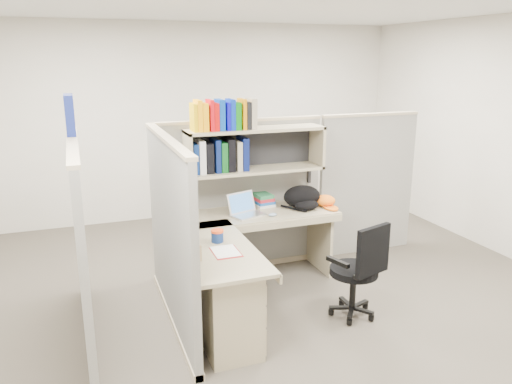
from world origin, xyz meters
name	(u,v)px	position (x,y,z in m)	size (l,w,h in m)	color
ground	(271,305)	(0.00, 0.00, 0.00)	(6.00, 6.00, 0.00)	#332D27
room_shell	(272,132)	(0.00, 0.00, 1.62)	(6.00, 6.00, 6.00)	#B9B4A7
cubicle	(218,203)	(-0.37, 0.45, 0.91)	(3.79, 1.84, 1.95)	slate
desk	(238,281)	(-0.41, -0.29, 0.44)	(1.74, 1.75, 0.73)	gray
laptop	(248,205)	(-0.05, 0.50, 0.84)	(0.31, 0.31, 0.22)	silver
backpack	(304,198)	(0.57, 0.53, 0.85)	(0.39, 0.30, 0.23)	black
orange_cap	(325,201)	(0.82, 0.53, 0.79)	(0.21, 0.25, 0.12)	orange
snack_canister	(217,236)	(-0.53, -0.09, 0.79)	(0.11, 0.11, 0.11)	navy
tissue_box	(191,248)	(-0.82, -0.40, 0.83)	(0.13, 0.13, 0.20)	tan
mouse	(273,215)	(0.17, 0.40, 0.75)	(0.09, 0.06, 0.03)	#839CBA
paper_cup	(243,205)	(-0.03, 0.71, 0.78)	(0.06, 0.06, 0.09)	silver
book_stack	(262,199)	(0.21, 0.79, 0.79)	(0.19, 0.25, 0.12)	gray
loose_paper	(225,251)	(-0.53, -0.32, 0.73)	(0.20, 0.26, 0.00)	silver
task_chair	(357,285)	(0.62, -0.47, 0.32)	(0.51, 0.47, 0.89)	black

